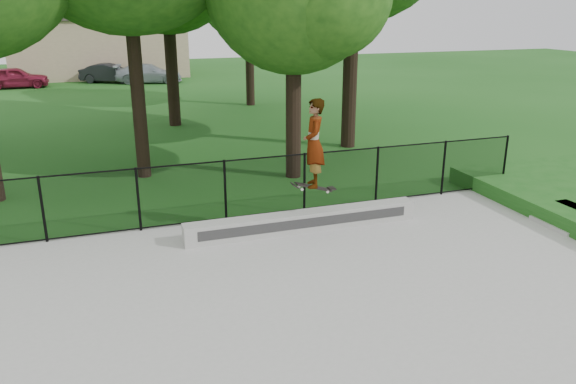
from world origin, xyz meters
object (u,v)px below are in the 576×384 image
at_px(car_b, 109,73).
at_px(car_c, 149,73).
at_px(skater_airborne, 314,144).
at_px(grind_ledge, 304,221).
at_px(car_a, 15,77).

distance_m(car_b, car_c, 2.69).
relative_size(car_b, skater_airborne, 1.63).
relative_size(car_c, skater_airborne, 1.90).
distance_m(grind_ledge, car_c, 28.11).
distance_m(car_a, skater_airborne, 29.95).
bearing_deg(skater_airborne, car_c, 91.62).
relative_size(grind_ledge, car_c, 1.37).
distance_m(car_b, skater_airborne, 29.62).
xyz_separation_m(car_a, car_c, (8.19, -0.14, -0.03)).
bearing_deg(grind_ledge, car_c, 91.42).
height_order(car_a, car_c, car_a).
distance_m(car_a, car_c, 8.19).
bearing_deg(car_c, skater_airborne, -165.44).
relative_size(car_a, skater_airborne, 1.83).
xyz_separation_m(car_c, skater_airborne, (0.80, -28.39, 1.50)).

